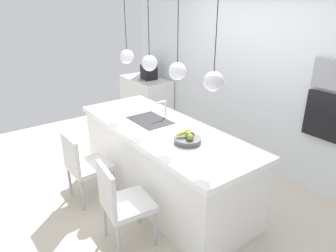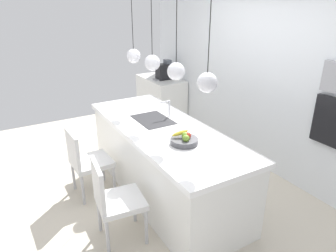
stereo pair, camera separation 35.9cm
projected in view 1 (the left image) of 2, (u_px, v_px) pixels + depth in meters
The scene contains 15 objects.
floor at pixel (163, 192), 4.03m from camera, with size 6.60×6.60×0.00m, color beige.
back_wall at pixel (256, 76), 4.44m from camera, with size 6.00×0.10×2.60m, color white.
kitchen_island at pixel (163, 161), 3.86m from camera, with size 2.57×0.97×0.91m.
sink_basin at pixel (150, 121), 3.90m from camera, with size 0.56×0.40×0.02m, color #2D2D30.
faucet at pixel (164, 106), 3.96m from camera, with size 0.02×0.17×0.22m.
fruit_bowl at pixel (188, 139), 3.27m from camera, with size 0.29×0.29×0.15m.
side_counter at pixel (146, 99), 6.36m from camera, with size 1.10×0.60×0.85m, color white.
coffee_machine at pixel (149, 71), 6.04m from camera, with size 0.20×0.35×0.38m.
oven at pixel (329, 117), 3.64m from camera, with size 0.56×0.08×0.56m, color black.
chair_near at pixel (84, 164), 3.72m from camera, with size 0.47×0.48×0.88m.
chair_middle at pixel (121, 201), 3.01m from camera, with size 0.49×0.50×0.91m.
pendant_light_left at pixel (127, 57), 4.00m from camera, with size 0.19×0.19×0.79m.
pendant_light_center_left at pixel (149, 63), 3.61m from camera, with size 0.19×0.19×0.79m.
pendant_light_center_right at pixel (177, 71), 3.21m from camera, with size 0.19×0.19×0.79m.
pendant_light_right at pixel (214, 81), 2.81m from camera, with size 0.19×0.19×0.79m.
Camera 1 is at (2.78, -1.96, 2.33)m, focal length 33.08 mm.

